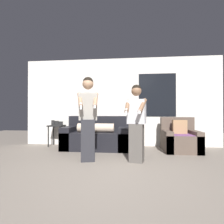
{
  "coord_description": "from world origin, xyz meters",
  "views": [
    {
      "loc": [
        0.32,
        -2.5,
        1.0
      ],
      "look_at": [
        -0.06,
        1.11,
        1.02
      ],
      "focal_mm": 28.0,
      "sensor_mm": 36.0,
      "label": 1
    }
  ],
  "objects_px": {
    "couch": "(97,137)",
    "person_right": "(136,122)",
    "armchair": "(180,139)",
    "side_table": "(57,128)",
    "person_left": "(88,117)"
  },
  "relations": [
    {
      "from": "person_left",
      "to": "person_right",
      "type": "height_order",
      "value": "person_left"
    },
    {
      "from": "armchair",
      "to": "person_right",
      "type": "relative_size",
      "value": 0.56
    },
    {
      "from": "person_left",
      "to": "person_right",
      "type": "bearing_deg",
      "value": 2.5
    },
    {
      "from": "side_table",
      "to": "person_left",
      "type": "distance_m",
      "value": 2.12
    },
    {
      "from": "armchair",
      "to": "person_right",
      "type": "distance_m",
      "value": 1.74
    },
    {
      "from": "side_table",
      "to": "person_left",
      "type": "relative_size",
      "value": 0.45
    },
    {
      "from": "couch",
      "to": "armchair",
      "type": "distance_m",
      "value": 2.25
    },
    {
      "from": "couch",
      "to": "armchair",
      "type": "relative_size",
      "value": 2.05
    },
    {
      "from": "armchair",
      "to": "side_table",
      "type": "bearing_deg",
      "value": 174.2
    },
    {
      "from": "couch",
      "to": "person_right",
      "type": "height_order",
      "value": "person_right"
    },
    {
      "from": "couch",
      "to": "armchair",
      "type": "height_order",
      "value": "couch"
    },
    {
      "from": "couch",
      "to": "side_table",
      "type": "xyz_separation_m",
      "value": [
        -1.3,
        0.25,
        0.21
      ]
    },
    {
      "from": "armchair",
      "to": "person_left",
      "type": "relative_size",
      "value": 0.51
    },
    {
      "from": "side_table",
      "to": "person_right",
      "type": "relative_size",
      "value": 0.5
    },
    {
      "from": "armchair",
      "to": "side_table",
      "type": "distance_m",
      "value": 3.58
    }
  ]
}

